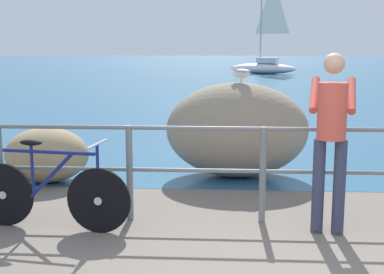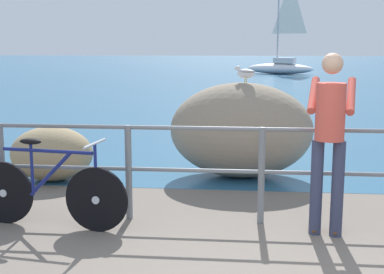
# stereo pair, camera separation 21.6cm
# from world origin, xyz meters

# --- Properties ---
(ground_plane) EXTENTS (120.00, 120.00, 0.10)m
(ground_plane) POSITION_xyz_m (0.00, 20.00, -0.05)
(ground_plane) COLOR #6B6056
(sea_surface) EXTENTS (120.00, 90.00, 0.01)m
(sea_surface) POSITION_xyz_m (0.00, 48.19, 0.00)
(sea_surface) COLOR #285B7F
(sea_surface) RESTS_ON ground_plane
(promenade_railing) EXTENTS (8.51, 0.07, 1.02)m
(promenade_railing) POSITION_xyz_m (-0.00, 1.96, 0.64)
(promenade_railing) COLOR slate
(promenade_railing) RESTS_ON ground_plane
(bicycle) EXTENTS (1.69, 0.48, 0.92)m
(bicycle) POSITION_xyz_m (-2.15, 1.61, 0.39)
(bicycle) COLOR black
(bicycle) RESTS_ON ground_plane
(person_at_railing) EXTENTS (0.53, 0.67, 1.78)m
(person_at_railing) POSITION_xyz_m (0.63, 1.68, 0.99)
(person_at_railing) COLOR #333851
(person_at_railing) RESTS_ON ground_plane
(breakwater_boulder_main) EXTENTS (2.01, 1.32, 1.34)m
(breakwater_boulder_main) POSITION_xyz_m (-0.22, 3.94, 0.67)
(breakwater_boulder_main) COLOR gray
(breakwater_boulder_main) RESTS_ON ground
(breakwater_boulder_left) EXTENTS (1.14, 0.88, 0.75)m
(breakwater_boulder_left) POSITION_xyz_m (-2.82, 3.46, 0.38)
(breakwater_boulder_left) COLOR #9A8661
(breakwater_boulder_left) RESTS_ON ground
(seagull) EXTENTS (0.33, 0.23, 0.23)m
(seagull) POSITION_xyz_m (-0.18, 3.91, 1.48)
(seagull) COLOR gold
(seagull) RESTS_ON breakwater_boulder_main
(sailboat) EXTENTS (4.57, 2.80, 6.16)m
(sailboat) POSITION_xyz_m (2.18, 31.37, 0.71)
(sailboat) COLOR white
(sailboat) RESTS_ON sea_surface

